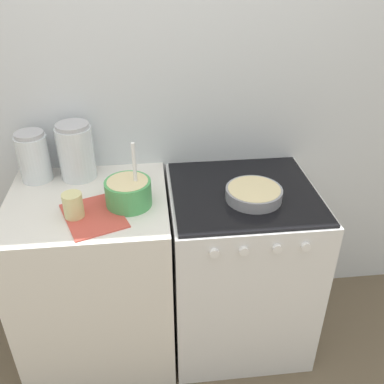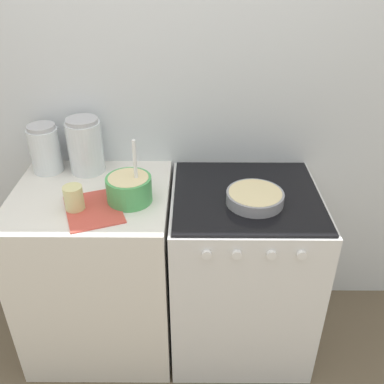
% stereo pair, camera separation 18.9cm
% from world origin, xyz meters
% --- Properties ---
extents(ground_plane, '(12.00, 12.00, 0.00)m').
position_xyz_m(ground_plane, '(0.00, 0.00, 0.00)').
color(ground_plane, brown).
extents(wall_back, '(4.46, 0.05, 2.40)m').
position_xyz_m(wall_back, '(0.00, 0.69, 1.20)').
color(wall_back, silver).
rests_on(wall_back, ground_plane).
extents(countertop_cabinet, '(0.73, 0.66, 0.92)m').
position_xyz_m(countertop_cabinet, '(-0.37, 0.33, 0.46)').
color(countertop_cabinet, silver).
rests_on(countertop_cabinet, ground_plane).
extents(stove, '(0.70, 0.68, 0.92)m').
position_xyz_m(stove, '(0.36, 0.33, 0.46)').
color(stove, silver).
rests_on(stove, ground_plane).
extents(mixing_bowl, '(0.20, 0.20, 0.30)m').
position_xyz_m(mixing_bowl, '(-0.17, 0.27, 0.99)').
color(mixing_bowl, '#4CA559').
rests_on(mixing_bowl, countertop_cabinet).
extents(baking_pan, '(0.26, 0.26, 0.05)m').
position_xyz_m(baking_pan, '(0.39, 0.26, 0.95)').
color(baking_pan, gray).
rests_on(baking_pan, stove).
extents(storage_jar_left, '(0.15, 0.15, 0.24)m').
position_xyz_m(storage_jar_left, '(-0.62, 0.56, 1.03)').
color(storage_jar_left, silver).
rests_on(storage_jar_left, countertop_cabinet).
extents(storage_jar_middle, '(0.17, 0.17, 0.28)m').
position_xyz_m(storage_jar_middle, '(-0.42, 0.56, 1.04)').
color(storage_jar_middle, silver).
rests_on(storage_jar_middle, countertop_cabinet).
extents(tin_can, '(0.08, 0.08, 0.11)m').
position_xyz_m(tin_can, '(-0.40, 0.20, 0.98)').
color(tin_can, beige).
rests_on(tin_can, countertop_cabinet).
extents(recipe_page, '(0.32, 0.36, 0.01)m').
position_xyz_m(recipe_page, '(-0.32, 0.20, 0.93)').
color(recipe_page, '#CC4C3F').
rests_on(recipe_page, countertop_cabinet).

